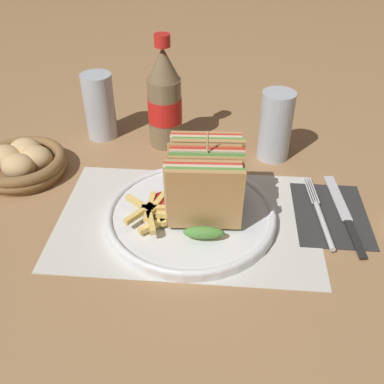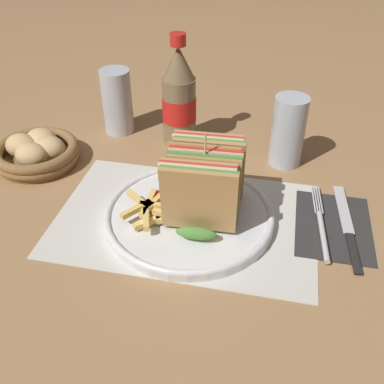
# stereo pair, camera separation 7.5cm
# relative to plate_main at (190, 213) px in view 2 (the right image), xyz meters

# --- Properties ---
(ground_plane) EXTENTS (4.00, 4.00, 0.00)m
(ground_plane) POSITION_rel_plate_main_xyz_m (0.03, -0.00, -0.01)
(ground_plane) COLOR #9E754C
(placemat) EXTENTS (0.43, 0.28, 0.00)m
(placemat) POSITION_rel_plate_main_xyz_m (-0.01, -0.00, -0.01)
(placemat) COLOR silver
(placemat) RESTS_ON ground_plane
(plate_main) EXTENTS (0.28, 0.28, 0.02)m
(plate_main) POSITION_rel_plate_main_xyz_m (0.00, 0.00, 0.00)
(plate_main) COLOR white
(plate_main) RESTS_ON ground_plane
(club_sandwich) EXTENTS (0.12, 0.16, 0.15)m
(club_sandwich) POSITION_rel_plate_main_xyz_m (0.02, 0.00, 0.06)
(club_sandwich) COLOR tan
(club_sandwich) RESTS_ON plate_main
(fries_pile) EXTENTS (0.11, 0.10, 0.02)m
(fries_pile) POSITION_rel_plate_main_xyz_m (-0.06, -0.02, 0.02)
(fries_pile) COLOR #E5C166
(fries_pile) RESTS_ON plate_main
(ketchup_blob) EXTENTS (0.05, 0.04, 0.02)m
(ketchup_blob) POSITION_rel_plate_main_xyz_m (-0.04, 0.01, 0.02)
(ketchup_blob) COLOR maroon
(ketchup_blob) RESTS_ON plate_main
(napkin) EXTENTS (0.12, 0.17, 0.00)m
(napkin) POSITION_rel_plate_main_xyz_m (0.24, 0.03, -0.01)
(napkin) COLOR #2D2D2D
(napkin) RESTS_ON ground_plane
(fork) EXTENTS (0.03, 0.19, 0.01)m
(fork) POSITION_rel_plate_main_xyz_m (0.22, 0.01, -0.00)
(fork) COLOR silver
(fork) RESTS_ON napkin
(knife) EXTENTS (0.03, 0.21, 0.00)m
(knife) POSITION_rel_plate_main_xyz_m (0.26, 0.03, -0.00)
(knife) COLOR black
(knife) RESTS_ON napkin
(coke_bottle_near) EXTENTS (0.07, 0.07, 0.23)m
(coke_bottle_near) POSITION_rel_plate_main_xyz_m (-0.07, 0.24, 0.09)
(coke_bottle_near) COLOR #7A6647
(coke_bottle_near) RESTS_ON ground_plane
(glass_near) EXTENTS (0.06, 0.06, 0.14)m
(glass_near) POSITION_rel_plate_main_xyz_m (0.15, 0.21, 0.05)
(glass_near) COLOR silver
(glass_near) RESTS_ON ground_plane
(glass_far) EXTENTS (0.06, 0.06, 0.14)m
(glass_far) POSITION_rel_plate_main_xyz_m (-0.22, 0.26, 0.05)
(glass_far) COLOR silver
(glass_far) RESTS_ON ground_plane
(bread_basket) EXTENTS (0.16, 0.16, 0.06)m
(bread_basket) POSITION_rel_plate_main_xyz_m (-0.33, 0.11, 0.02)
(bread_basket) COLOR olive
(bread_basket) RESTS_ON ground_plane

